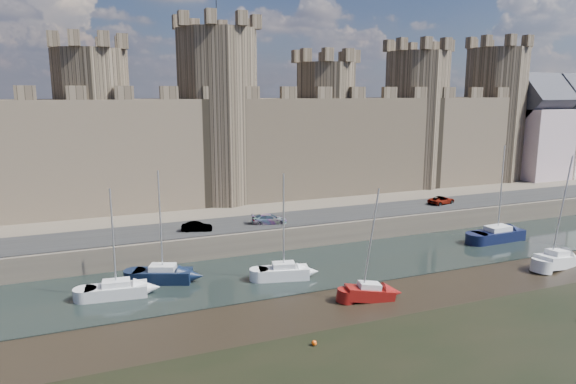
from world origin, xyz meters
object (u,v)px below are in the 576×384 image
Objects in this scene: car_2 at (269,219)px; sailboat_0 at (117,289)px; sailboat_1 at (163,274)px; sailboat_4 at (369,292)px; sailboat_3 at (497,234)px; sailboat_2 at (284,271)px; car_3 at (441,200)px; car_1 at (197,227)px; sailboat_5 at (557,259)px.

sailboat_0 is at bearing 131.21° from car_2.
sailboat_4 is (15.66, -10.64, -0.10)m from sailboat_1.
sailboat_2 is at bearing -176.97° from sailboat_3.
sailboat_3 reaches higher than sailboat_1.
sailboat_3 is (0.43, -9.89, -2.20)m from car_3.
car_2 is 0.36× the size of sailboat_3.
car_2 reaches higher than car_3.
sailboat_3 is (25.56, -8.70, -2.23)m from car_2.
sailboat_2 reaches higher than car_3.
sailboat_2 reaches higher than sailboat_0.
sailboat_2 reaches higher than sailboat_4.
car_3 reaches higher than car_1.
sailboat_2 is 0.89× the size of sailboat_3.
sailboat_1 reaches higher than sailboat_0.
sailboat_0 is 14.97m from sailboat_2.
car_1 is at bearing 78.19° from car_3.
sailboat_2 is at bearing 179.30° from car_2.
sailboat_1 is 0.93× the size of sailboat_3.
sailboat_0 is 0.84× the size of sailboat_3.
car_2 is at bearing 78.63° from car_3.
sailboat_3 reaches higher than car_2.
sailboat_0 is 43.01m from sailboat_3.
car_1 is 0.34× the size of sailboat_4.
sailboat_3 is 1.00× the size of sailboat_5.
car_2 is at bearing -72.02° from car_1.
car_3 is 30.30m from sailboat_2.
sailboat_4 reaches higher than car_1.
sailboat_1 is 1.08× the size of sailboat_4.
car_1 is 0.82× the size of car_3.
car_1 is at bearing 164.28° from sailboat_3.
sailboat_3 is 9.37m from sailboat_5.
sailboat_0 is at bearing 167.80° from sailboat_4.
sailboat_4 is at bearing -12.04° from sailboat_1.
car_2 is 0.38× the size of sailboat_1.
car_3 is 19.33m from sailboat_5.
car_2 reaches higher than car_1.
car_2 is 25.16m from car_3.
car_2 is 30.34m from sailboat_5.
sailboat_2 is at bearing 1.16° from sailboat_0.
car_1 is 0.35× the size of sailboat_0.
sailboat_4 is (2.46, -18.16, -2.36)m from car_2.
sailboat_1 is 38.78m from sailboat_3.
sailboat_5 is at bearing 163.51° from car_3.
sailboat_5 reaches higher than sailboat_4.
car_3 is 0.42× the size of sailboat_0.
sailboat_0 is at bearing 90.18° from car_3.
car_1 is 21.16m from sailboat_4.
sailboat_2 reaches higher than car_2.
sailboat_2 is 27.76m from sailboat_5.
car_2 is at bearing 132.04° from sailboat_5.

